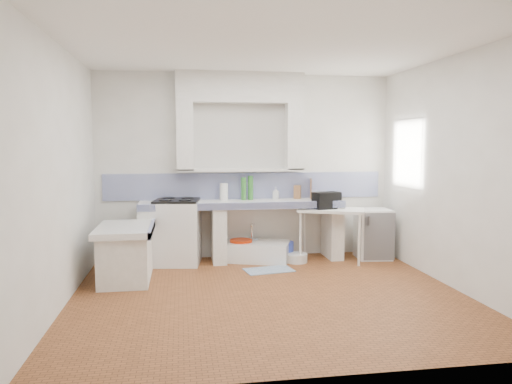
{
  "coord_description": "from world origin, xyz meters",
  "views": [
    {
      "loc": [
        -0.99,
        -5.32,
        1.73
      ],
      "look_at": [
        0.0,
        1.0,
        1.1
      ],
      "focal_mm": 33.76,
      "sensor_mm": 36.0,
      "label": 1
    }
  ],
  "objects": [
    {
      "name": "knife_block",
      "position": [
        0.78,
        1.85,
        1.0
      ],
      "size": [
        0.13,
        0.12,
        0.21
      ],
      "primitive_type": "cube",
      "rotation": [
        0.0,
        0.0,
        -0.38
      ],
      "color": "olive",
      "rests_on": "counter_slab"
    },
    {
      "name": "bucket_blue",
      "position": [
        0.54,
        1.68,
        0.13
      ],
      "size": [
        0.34,
        0.34,
        0.27
      ],
      "primitive_type": "cylinder",
      "rotation": [
        0.0,
        0.0,
        -0.18
      ],
      "color": "blue",
      "rests_on": "ground"
    },
    {
      "name": "lace_valance",
      "position": [
        2.28,
        1.2,
        1.98
      ],
      "size": [
        0.01,
        0.84,
        0.24
      ],
      "primitive_type": "cube",
      "color": "white",
      "rests_on": "ground"
    },
    {
      "name": "water_bottle_a",
      "position": [
        0.02,
        1.85,
        0.15
      ],
      "size": [
        0.09,
        0.09,
        0.29
      ],
      "primitive_type": "cylinder",
      "rotation": [
        0.0,
        0.0,
        0.18
      ],
      "color": "silver",
      "rests_on": "ground"
    },
    {
      "name": "side_table",
      "position": [
        1.2,
        1.48,
        0.39
      ],
      "size": [
        1.07,
        0.85,
        0.04
      ],
      "primitive_type": "cube",
      "rotation": [
        0.0,
        0.0,
        -0.4
      ],
      "color": "white",
      "rests_on": "ground"
    },
    {
      "name": "black_bag",
      "position": [
        1.13,
        1.5,
        0.91
      ],
      "size": [
        0.44,
        0.33,
        0.25
      ],
      "primitive_type": "cube",
      "rotation": [
        0.0,
        0.0,
        0.29
      ],
      "color": "black",
      "rests_on": "side_table"
    },
    {
      "name": "stove",
      "position": [
        -1.06,
        1.67,
        0.46
      ],
      "size": [
        0.73,
        0.71,
        0.91
      ],
      "primitive_type": "cube",
      "rotation": [
        0.0,
        0.0,
        -0.15
      ],
      "color": "white",
      "rests_on": "ground"
    },
    {
      "name": "wall_front",
      "position": [
        0.0,
        -2.0,
        1.4
      ],
      "size": [
        4.5,
        0.0,
        4.5
      ],
      "primitive_type": "plane",
      "rotation": [
        -1.57,
        0.0,
        0.0
      ],
      "color": "white",
      "rests_on": "ground"
    },
    {
      "name": "peninsula_base",
      "position": [
        -1.7,
        0.9,
        0.31
      ],
      "size": [
        0.6,
        1.0,
        0.62
      ],
      "primitive_type": "cube",
      "color": "white",
      "rests_on": "ground"
    },
    {
      "name": "counter_pier_mid",
      "position": [
        -0.45,
        1.7,
        0.41
      ],
      "size": [
        0.2,
        0.55,
        0.82
      ],
      "primitive_type": "cube",
      "color": "white",
      "rests_on": "ground"
    },
    {
      "name": "wall_right",
      "position": [
        2.25,
        0.0,
        1.4
      ],
      "size": [
        0.0,
        4.5,
        4.5
      ],
      "primitive_type": "plane",
      "rotation": [
        1.57,
        0.0,
        -1.57
      ],
      "color": "white",
      "rests_on": "ground"
    },
    {
      "name": "floor",
      "position": [
        0.0,
        0.0,
        0.0
      ],
      "size": [
        4.5,
        4.5,
        0.0
      ],
      "primitive_type": "plane",
      "color": "brown",
      "rests_on": "ground"
    },
    {
      "name": "alcove_mass",
      "position": [
        -0.1,
        1.88,
        2.58
      ],
      "size": [
        1.9,
        0.25,
        0.45
      ],
      "primitive_type": "cube",
      "color": "white",
      "rests_on": "ground"
    },
    {
      "name": "sink",
      "position": [
        0.08,
        1.69,
        0.13
      ],
      "size": [
        1.17,
        0.88,
        0.25
      ],
      "primitive_type": "cube",
      "rotation": [
        0.0,
        0.0,
        -0.34
      ],
      "color": "white",
      "rests_on": "ground"
    },
    {
      "name": "cutting_board",
      "position": [
        0.99,
        1.85,
        1.05
      ],
      "size": [
        0.07,
        0.22,
        0.31
      ],
      "primitive_type": "cube",
      "rotation": [
        0.0,
        0.0,
        -0.25
      ],
      "color": "olive",
      "rests_on": "counter_slab"
    },
    {
      "name": "fridge",
      "position": [
        1.9,
        1.56,
        0.38
      ],
      "size": [
        0.54,
        0.54,
        0.76
      ],
      "primitive_type": "cube",
      "rotation": [
        0.0,
        0.0,
        -0.1
      ],
      "color": "white",
      "rests_on": "ground"
    },
    {
      "name": "ceiling",
      "position": [
        0.0,
        0.0,
        2.8
      ],
      "size": [
        4.5,
        4.5,
        0.0
      ],
      "primitive_type": "plane",
      "rotation": [
        3.14,
        0.0,
        0.0
      ],
      "color": "white",
      "rests_on": "ground"
    },
    {
      "name": "paper_towel",
      "position": [
        -0.36,
        1.85,
        1.03
      ],
      "size": [
        0.15,
        0.15,
        0.26
      ],
      "primitive_type": "cylinder",
      "rotation": [
        0.0,
        0.0,
        0.2
      ],
      "color": "white",
      "rests_on": "counter_slab"
    },
    {
      "name": "wall_left",
      "position": [
        -2.25,
        0.0,
        1.4
      ],
      "size": [
        0.0,
        4.5,
        4.5
      ],
      "primitive_type": "plane",
      "rotation": [
        1.57,
        0.0,
        1.57
      ],
      "color": "white",
      "rests_on": "ground"
    },
    {
      "name": "soap_bottle",
      "position": [
        0.44,
        1.85,
        0.99
      ],
      "size": [
        0.11,
        0.11,
        0.19
      ],
      "primitive_type": "imported",
      "rotation": [
        0.0,
        0.0,
        -0.38
      ],
      "color": "white",
      "rests_on": "counter_slab"
    },
    {
      "name": "counter_pier_left",
      "position": [
        -1.5,
        1.7,
        0.41
      ],
      "size": [
        0.2,
        0.55,
        0.82
      ],
      "primitive_type": "cube",
      "color": "white",
      "rests_on": "ground"
    },
    {
      "name": "bucket_red",
      "position": [
        -0.11,
        1.71,
        0.16
      ],
      "size": [
        0.4,
        0.4,
        0.32
      ],
      "primitive_type": "cylinder",
      "rotation": [
        0.0,
        0.0,
        0.21
      ],
      "color": "red",
      "rests_on": "ground"
    },
    {
      "name": "wall_back",
      "position": [
        0.0,
        2.0,
        1.4
      ],
      "size": [
        4.5,
        0.0,
        4.5
      ],
      "primitive_type": "plane",
      "rotation": [
        1.57,
        0.0,
        0.0
      ],
      "color": "white",
      "rests_on": "ground"
    },
    {
      "name": "green_bottle_a",
      "position": [
        -0.06,
        1.82,
        1.07
      ],
      "size": [
        0.09,
        0.09,
        0.34
      ],
      "primitive_type": "cylinder",
      "rotation": [
        0.0,
        0.0,
        -0.21
      ],
      "color": "#30762B",
      "rests_on": "counter_slab"
    },
    {
      "name": "window_frame",
      "position": [
        2.42,
        1.2,
        1.6
      ],
      "size": [
        0.35,
        0.86,
        1.06
      ],
      "primitive_type": "cube",
      "color": "#331C10",
      "rests_on": "ground"
    },
    {
      "name": "green_bottle_b",
      "position": [
        0.05,
        1.84,
        1.08
      ],
      "size": [
        0.11,
        0.11,
        0.36
      ],
      "primitive_type": "cylinder",
      "rotation": [
        0.0,
        0.0,
        0.43
      ],
      "color": "#30762B",
      "rests_on": "counter_slab"
    },
    {
      "name": "water_bottle_b",
      "position": [
        0.13,
        1.85,
        0.15
      ],
      "size": [
        0.09,
        0.09,
        0.29
      ],
      "primitive_type": "cylinder",
      "rotation": [
        0.0,
        0.0,
        0.11
      ],
      "color": "silver",
      "rests_on": "ground"
    },
    {
      "name": "peninsula_lip",
      "position": [
        -1.37,
        0.9,
        0.66
      ],
      "size": [
        0.04,
        1.1,
        0.1
      ],
      "primitive_type": "cube",
      "color": "navy",
      "rests_on": "ground"
    },
    {
      "name": "rug",
      "position": [
        0.19,
        1.07,
        0.01
      ],
      "size": [
        0.71,
        0.48,
        0.01
      ],
      "primitive_type": "cube",
      "rotation": [
        0.0,
        0.0,
        0.17
      ],
      "color": "#385B85",
      "rests_on": "ground"
    },
    {
      "name": "backsplash",
      "position": [
        0.0,
        1.99,
        1.1
      ],
      "size": [
        4.27,
        0.03,
        0.4
      ],
      "primitive_type": "cube",
      "color": "navy",
      "rests_on": "ground"
    },
    {
      "name": "counter_pier_right",
      "position": [
        1.3,
        1.7,
        0.41
      ],
      "size": [
        0.2,
        0.55,
        0.82
      ],
      "primitive_type": "cube",
      "color": "white",
      "rests_on": "ground"
    },
    {
      "name": "basin_white",
      "position": [
        0.68,
        1.48,
        0.06
      ],
      "size": [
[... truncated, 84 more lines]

